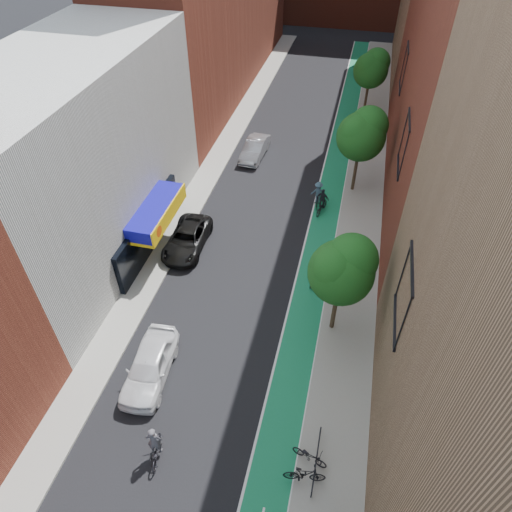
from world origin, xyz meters
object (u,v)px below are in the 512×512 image
Objects in this scene: cyclist_lane_near at (316,270)px; cyclist_lane_far at (318,196)px; parked_car_black at (187,239)px; cyclist_lead at (155,448)px; cyclist_lane_mid at (322,204)px; parked_car_white at (150,366)px; parked_car_silver at (255,149)px.

cyclist_lane_near reaches higher than cyclist_lane_far.
cyclist_lane_near is at bearing 93.26° from cyclist_lane_far.
cyclist_lead is (3.48, -13.65, 0.04)m from parked_car_black.
cyclist_lead reaches higher than cyclist_lane_mid.
cyclist_lane_near reaches higher than parked_car_black.
cyclist_lane_near is at bearing -126.14° from cyclist_lead.
parked_car_white reaches higher than parked_car_silver.
parked_car_white is 2.48× the size of cyclist_lane_mid.
cyclist_lane_near is (7.16, -13.77, 0.20)m from parked_car_silver.
parked_car_silver is 9.29m from cyclist_lane_mid.
parked_car_white is at bearing -86.79° from parked_car_silver.
cyclist_lane_mid is (4.72, 19.69, -0.06)m from cyclist_lead.
cyclist_lead reaches higher than parked_car_white.
parked_car_white is 2.41× the size of cyclist_lane_far.
cyclist_lane_mid reaches higher than parked_car_black.
cyclist_lane_far is at bearing -115.12° from cyclist_lead.
parked_car_silver is at bearing -50.62° from cyclist_lane_near.
parked_car_white is at bearing 82.12° from cyclist_lane_mid.
cyclist_lane_mid is (6.61, -6.53, -0.06)m from parked_car_silver.
parked_car_silver is (0.00, 22.42, -0.07)m from parked_car_white.
cyclist_lead is 20.25m from cyclist_lane_mid.
cyclist_lane_mid reaches higher than parked_car_silver.
parked_car_white is 17.21m from cyclist_lane_mid.
cyclist_lane_mid reaches higher than parked_car_white.
parked_car_silver reaches higher than parked_car_black.
cyclist_lane_far is at bearing -40.06° from parked_car_silver.
parked_car_black is 14.09m from cyclist_lead.
parked_car_white is 17.70m from cyclist_lane_far.
parked_car_silver is at bearing -99.06° from cyclist_lead.
cyclist_lead is at bearing -77.07° from parked_car_black.
cyclist_lane_near reaches higher than cyclist_lane_mid.
cyclist_lead is at bearing 91.23° from cyclist_lane_mid.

